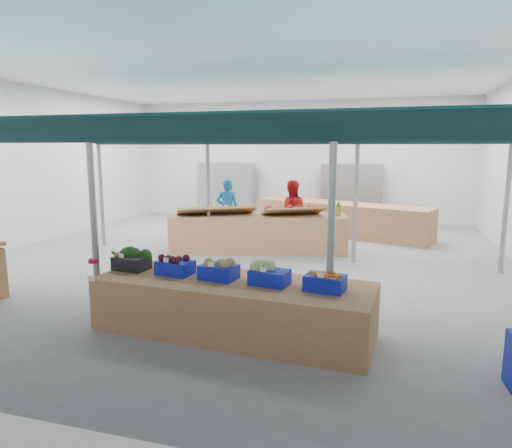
# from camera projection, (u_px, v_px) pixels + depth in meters

# --- Properties ---
(floor) EXTENTS (13.00, 13.00, 0.00)m
(floor) POSITION_uv_depth(u_px,v_px,m) (241.00, 260.00, 10.52)
(floor) COLOR slate
(floor) RESTS_ON ground
(hall) EXTENTS (13.00, 13.00, 13.00)m
(hall) POSITION_uv_depth(u_px,v_px,m) (259.00, 144.00, 11.44)
(hall) COLOR silver
(hall) RESTS_ON ground
(pole_grid) EXTENTS (10.00, 4.60, 3.00)m
(pole_grid) POSITION_uv_depth(u_px,v_px,m) (250.00, 189.00, 8.35)
(pole_grid) COLOR gray
(pole_grid) RESTS_ON floor
(awnings) EXTENTS (9.50, 7.08, 0.30)m
(awnings) POSITION_uv_depth(u_px,v_px,m) (250.00, 135.00, 8.19)
(awnings) COLOR #0B2831
(awnings) RESTS_ON pole_grid
(back_shelving_left) EXTENTS (2.00, 0.50, 2.00)m
(back_shelving_left) POSITION_uv_depth(u_px,v_px,m) (227.00, 191.00, 16.72)
(back_shelving_left) COLOR #B23F33
(back_shelving_left) RESTS_ON floor
(back_shelving_right) EXTENTS (2.00, 0.50, 2.00)m
(back_shelving_right) POSITION_uv_depth(u_px,v_px,m) (352.00, 194.00, 15.49)
(back_shelving_right) COLOR #B23F33
(back_shelving_right) RESTS_ON floor
(veg_counter) EXTENTS (3.93, 1.56, 0.75)m
(veg_counter) POSITION_uv_depth(u_px,v_px,m) (233.00, 306.00, 6.36)
(veg_counter) COLOR brown
(veg_counter) RESTS_ON floor
(fruit_counter) EXTENTS (4.42, 2.04, 0.92)m
(fruit_counter) POSITION_uv_depth(u_px,v_px,m) (258.00, 233.00, 11.32)
(fruit_counter) COLOR brown
(fruit_counter) RESTS_ON floor
(far_counter) EXTENTS (5.33, 2.80, 0.95)m
(far_counter) POSITION_uv_depth(u_px,v_px,m) (340.00, 219.00, 13.50)
(far_counter) COLOR brown
(far_counter) RESTS_ON floor
(vendor_left) EXTENTS (0.71, 0.55, 1.72)m
(vendor_left) POSITION_uv_depth(u_px,v_px,m) (227.00, 210.00, 12.62)
(vendor_left) COLOR #1964A6
(vendor_left) RESTS_ON floor
(vendor_right) EXTENTS (0.97, 0.84, 1.72)m
(vendor_right) POSITION_uv_depth(u_px,v_px,m) (291.00, 212.00, 12.13)
(vendor_right) COLOR red
(vendor_right) RESTS_ON floor
(crate_broccoli) EXTENTS (0.55, 0.44, 0.35)m
(crate_broccoli) POSITION_uv_depth(u_px,v_px,m) (131.00, 259.00, 6.84)
(crate_broccoli) COLOR black
(crate_broccoli) RESTS_ON veg_counter
(crate_beets) EXTENTS (0.55, 0.44, 0.29)m
(crate_beets) POSITION_uv_depth(u_px,v_px,m) (175.00, 265.00, 6.59)
(crate_beets) COLOR #0F1BA8
(crate_beets) RESTS_ON veg_counter
(crate_celeriac) EXTENTS (0.55, 0.44, 0.31)m
(crate_celeriac) POSITION_uv_depth(u_px,v_px,m) (219.00, 269.00, 6.35)
(crate_celeriac) COLOR #0F1BA8
(crate_celeriac) RESTS_ON veg_counter
(crate_cabbage) EXTENTS (0.55, 0.44, 0.35)m
(crate_cabbage) POSITION_uv_depth(u_px,v_px,m) (270.00, 273.00, 6.09)
(crate_cabbage) COLOR #0F1BA8
(crate_cabbage) RESTS_ON veg_counter
(crate_carrots) EXTENTS (0.55, 0.44, 0.29)m
(crate_carrots) POSITION_uv_depth(u_px,v_px,m) (325.00, 282.00, 5.84)
(crate_carrots) COLOR #0F1BA8
(crate_carrots) RESTS_ON veg_counter
(sparrow) EXTENTS (0.12, 0.09, 0.11)m
(sparrow) POSITION_uv_depth(u_px,v_px,m) (116.00, 254.00, 6.76)
(sparrow) COLOR brown
(sparrow) RESTS_ON crate_broccoli
(pole_ribbon) EXTENTS (0.12, 0.12, 0.28)m
(pole_ribbon) POSITION_uv_depth(u_px,v_px,m) (93.00, 263.00, 5.94)
(pole_ribbon) COLOR #B20B2B
(pole_ribbon) RESTS_ON pole_grid
(apple_heap_yellow) EXTENTS (2.00, 1.52, 0.27)m
(apple_heap_yellow) POSITION_uv_depth(u_px,v_px,m) (216.00, 209.00, 11.15)
(apple_heap_yellow) COLOR #997247
(apple_heap_yellow) RESTS_ON fruit_counter
(apple_heap_red) EXTENTS (1.65, 1.33, 0.27)m
(apple_heap_red) POSITION_uv_depth(u_px,v_px,m) (294.00, 209.00, 11.09)
(apple_heap_red) COLOR #997247
(apple_heap_red) RESTS_ON fruit_counter
(pineapple) EXTENTS (0.14, 0.14, 0.39)m
(pineapple) POSITION_uv_depth(u_px,v_px,m) (338.00, 209.00, 11.05)
(pineapple) COLOR #8C6019
(pineapple) RESTS_ON fruit_counter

